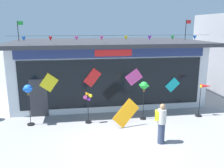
# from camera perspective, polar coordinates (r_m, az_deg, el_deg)

# --- Properties ---
(ground_plane) EXTENTS (80.00, 80.00, 0.00)m
(ground_plane) POSITION_cam_1_polar(r_m,az_deg,el_deg) (10.35, 2.88, -13.34)
(ground_plane) COLOR gray
(kite_shop_building) EXTENTS (11.30, 6.31, 5.02)m
(kite_shop_building) POSITION_cam_1_polar(r_m,az_deg,el_deg) (15.56, -1.28, 3.32)
(kite_shop_building) COLOR silver
(kite_shop_building) RESTS_ON ground_plane
(wind_spinner_far_left) EXTENTS (0.40, 0.40, 2.00)m
(wind_spinner_far_left) POSITION_cam_1_polar(r_m,az_deg,el_deg) (12.05, -19.00, -1.83)
(wind_spinner_far_left) COLOR black
(wind_spinner_far_left) RESTS_ON ground_plane
(wind_spinner_left) EXTENTS (0.45, 0.30, 1.58)m
(wind_spinner_left) POSITION_cam_1_polar(r_m,az_deg,el_deg) (11.82, -5.65, -3.97)
(wind_spinner_left) COLOR black
(wind_spinner_left) RESTS_ON ground_plane
(wind_spinner_center_left) EXTENTS (0.39, 0.39, 1.97)m
(wind_spinner_center_left) POSITION_cam_1_polar(r_m,az_deg,el_deg) (12.25, 7.45, -1.04)
(wind_spinner_center_left) COLOR black
(wind_spinner_center_left) RESTS_ON ground_plane
(wind_spinner_center_right) EXTENTS (0.73, 0.34, 1.74)m
(wind_spinner_center_right) POSITION_cam_1_polar(r_m,az_deg,el_deg) (13.52, 20.70, -1.94)
(wind_spinner_center_right) COLOR black
(wind_spinner_center_right) RESTS_ON ground_plane
(person_near_camera) EXTENTS (0.48, 0.39, 1.68)m
(person_near_camera) POSITION_cam_1_polar(r_m,az_deg,el_deg) (10.06, 11.43, -8.86)
(person_near_camera) COLOR #333D56
(person_near_camera) RESTS_ON ground_plane
(display_kite_on_ground) EXTENTS (1.36, 0.35, 1.36)m
(display_kite_on_ground) POSITION_cam_1_polar(r_m,az_deg,el_deg) (11.50, 3.29, -6.81)
(display_kite_on_ground) COLOR orange
(display_kite_on_ground) RESTS_ON ground_plane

